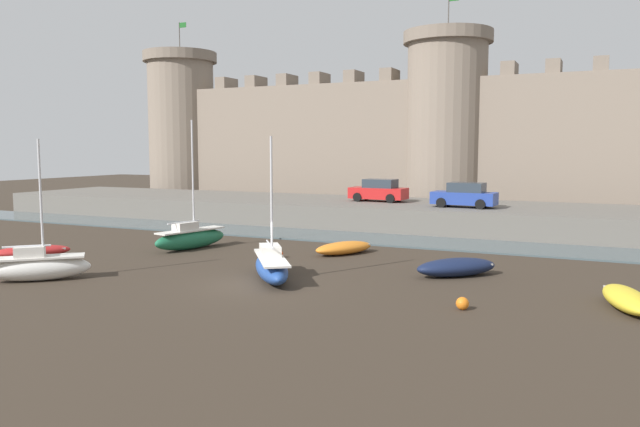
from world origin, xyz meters
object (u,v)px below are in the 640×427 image
(sailboat_near_channel_right, at_px, (190,237))
(car_quay_east, at_px, (379,191))
(sailboat_midflat_left, at_px, (38,266))
(mooring_buoy_near_shore, at_px, (279,254))
(sailboat_foreground_centre, at_px, (271,266))
(rowboat_near_channel_left, at_px, (456,267))
(rowboat_midflat_right, at_px, (344,248))
(rowboat_midflat_centre, at_px, (32,251))
(car_quay_centre_west, at_px, (465,195))
(mooring_buoy_near_channel, at_px, (462,303))
(rowboat_foreground_left, at_px, (626,299))

(sailboat_near_channel_right, relative_size, car_quay_east, 1.68)
(sailboat_midflat_left, relative_size, mooring_buoy_near_shore, 14.86)
(sailboat_foreground_centre, xyz_separation_m, mooring_buoy_near_shore, (-2.18, 4.73, -0.39))
(sailboat_near_channel_right, xyz_separation_m, rowboat_near_channel_left, (14.83, -1.19, -0.23))
(rowboat_near_channel_left, bearing_deg, mooring_buoy_near_shore, 175.02)
(rowboat_midflat_right, relative_size, rowboat_near_channel_left, 1.03)
(rowboat_midflat_centre, xyz_separation_m, car_quay_centre_west, (17.86, 18.60, 2.11))
(rowboat_midflat_centre, distance_m, car_quay_east, 23.52)
(rowboat_midflat_right, distance_m, rowboat_midflat_centre, 15.84)
(sailboat_foreground_centre, distance_m, mooring_buoy_near_channel, 8.51)
(rowboat_midflat_right, bearing_deg, sailboat_foreground_centre, -92.83)
(rowboat_midflat_right, bearing_deg, rowboat_midflat_centre, -151.49)
(rowboat_midflat_right, distance_m, car_quay_east, 13.41)
(rowboat_midflat_right, height_order, rowboat_midflat_centre, rowboat_midflat_right)
(car_quay_centre_west, bearing_deg, car_quay_east, 163.62)
(sailboat_near_channel_right, distance_m, mooring_buoy_near_channel, 17.59)
(rowboat_near_channel_left, bearing_deg, sailboat_near_channel_right, 175.43)
(car_quay_east, bearing_deg, rowboat_midflat_centre, -118.74)
(mooring_buoy_near_channel, xyz_separation_m, car_quay_east, (-10.65, 21.69, 2.21))
(rowboat_midflat_centre, height_order, car_quay_east, car_quay_east)
(rowboat_midflat_right, xyz_separation_m, mooring_buoy_near_shore, (-2.53, -2.39, -0.14))
(rowboat_midflat_right, relative_size, mooring_buoy_near_channel, 8.41)
(rowboat_midflat_centre, bearing_deg, mooring_buoy_near_channel, -3.00)
(rowboat_foreground_left, xyz_separation_m, rowboat_midflat_centre, (-27.02, -1.31, -0.04))
(sailboat_midflat_left, bearing_deg, sailboat_foreground_centre, 25.88)
(rowboat_midflat_right, bearing_deg, rowboat_near_channel_left, -25.86)
(rowboat_foreground_left, bearing_deg, rowboat_near_channel_left, 154.82)
(sailboat_foreground_centre, relative_size, mooring_buoy_near_shore, 15.13)
(rowboat_foreground_left, xyz_separation_m, mooring_buoy_near_channel, (-5.10, -2.46, -0.15))
(rowboat_midflat_centre, height_order, mooring_buoy_near_shore, rowboat_midflat_centre)
(car_quay_centre_west, height_order, car_quay_east, same)
(sailboat_foreground_centre, xyz_separation_m, car_quay_centre_west, (4.29, 18.16, 1.85))
(rowboat_midflat_right, xyz_separation_m, car_quay_east, (-2.66, 12.98, 2.09))
(rowboat_midflat_right, distance_m, car_quay_centre_west, 11.91)
(rowboat_midflat_centre, distance_m, mooring_buoy_near_channel, 21.95)
(sailboat_midflat_left, bearing_deg, rowboat_midflat_right, 51.34)
(rowboat_foreground_left, height_order, rowboat_near_channel_left, rowboat_near_channel_left)
(car_quay_centre_west, bearing_deg, rowboat_foreground_left, -62.10)
(mooring_buoy_near_shore, xyz_separation_m, car_quay_centre_west, (6.47, 13.43, 2.23))
(sailboat_near_channel_right, bearing_deg, car_quay_centre_west, 46.92)
(mooring_buoy_near_shore, height_order, car_quay_centre_west, car_quay_centre_west)
(sailboat_near_channel_right, bearing_deg, rowboat_near_channel_left, -4.57)
(sailboat_midflat_left, height_order, car_quay_centre_west, sailboat_midflat_left)
(rowboat_foreground_left, height_order, car_quay_east, car_quay_east)
(sailboat_foreground_centre, relative_size, rowboat_near_channel_left, 1.65)
(sailboat_foreground_centre, xyz_separation_m, car_quay_east, (-2.31, 20.10, 1.85))
(rowboat_foreground_left, xyz_separation_m, sailboat_midflat_left, (-22.19, -5.11, 0.24))
(sailboat_near_channel_right, bearing_deg, rowboat_foreground_left, -11.26)
(sailboat_near_channel_right, xyz_separation_m, mooring_buoy_near_channel, (16.26, -6.71, -0.42))
(sailboat_midflat_left, height_order, mooring_buoy_near_shore, sailboat_midflat_left)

